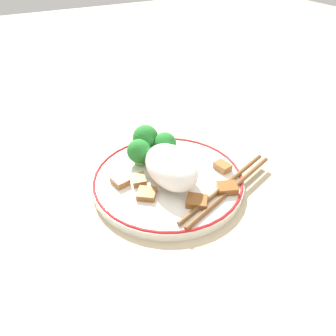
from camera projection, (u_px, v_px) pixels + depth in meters
name	position (u px, v px, depth m)	size (l,w,h in m)	color
ground_plane	(168.00, 184.00, 0.55)	(3.00, 3.00, 0.00)	#C6B28E
plate	(168.00, 180.00, 0.55)	(0.25, 0.25, 0.02)	white
rice_mound	(171.00, 167.00, 0.52)	(0.11, 0.07, 0.06)	white
broccoli_back_left	(165.00, 144.00, 0.58)	(0.04, 0.04, 0.05)	#7FB756
broccoli_back_center	(145.00, 138.00, 0.59)	(0.05, 0.05, 0.06)	#7FB756
broccoli_back_right	(139.00, 152.00, 0.56)	(0.04, 0.04, 0.05)	#7FB756
meat_near_front	(227.00, 188.00, 0.52)	(0.03, 0.04, 0.01)	brown
meat_near_left	(147.00, 194.00, 0.51)	(0.04, 0.04, 0.01)	brown
meat_near_right	(120.00, 181.00, 0.53)	(0.03, 0.03, 0.01)	#9E6633
meat_near_back	(197.00, 201.00, 0.49)	(0.04, 0.04, 0.01)	brown
meat_on_rice_edge	(139.00, 180.00, 0.53)	(0.03, 0.03, 0.01)	#9E6633
meat_mid_left	(222.00, 166.00, 0.56)	(0.03, 0.02, 0.01)	#9E6633
chopsticks	(228.00, 188.00, 0.52)	(0.09, 0.22, 0.01)	brown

